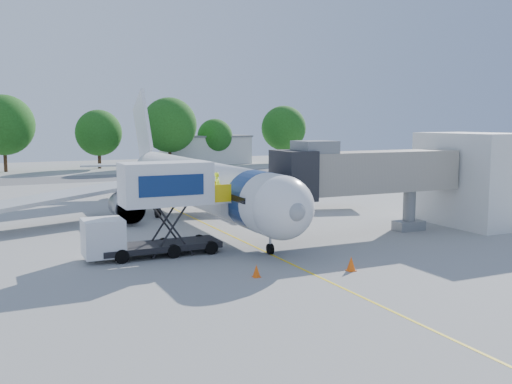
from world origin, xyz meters
name	(u,v)px	position (x,y,z in m)	size (l,w,h in m)	color
ground	(213,227)	(0.00, 0.00, 0.00)	(160.00, 160.00, 0.00)	#979794
guidance_line	(213,227)	(0.00, 0.00, 0.01)	(0.15, 70.00, 0.01)	yellow
taxiway_strip	(107,178)	(0.00, 42.00, 0.00)	(120.00, 10.00, 0.01)	#59595B
aircraft	(195,183)	(0.00, 4.12, 2.95)	(34.17, 37.73, 11.35)	silver
jet_bridge	(358,173)	(7.99, -7.00, 4.34)	(13.90, 3.20, 6.60)	#9C9585
terminal_stub	(472,179)	(18.50, -7.00, 3.50)	(5.00, 8.00, 7.00)	silver
catering_hiloader	(155,209)	(-6.27, -7.00, 2.76)	(8.50, 2.44, 5.50)	black
ground_tug	(309,269)	(-1.01, -15.83, 0.71)	(3.45, 1.88, 1.35)	silver
safety_cone_a	(351,264)	(2.16, -14.76, 0.37)	(0.49, 0.49, 0.78)	#FE5A0D
safety_cone_b	(256,271)	(-2.89, -13.74, 0.31)	(0.41, 0.41, 0.65)	#FE5A0D
outbuilding_right	(206,149)	(22.00, 62.00, 2.66)	(16.40, 7.40, 5.30)	silver
tree_c	(3,125)	(-12.70, 58.48, 7.34)	(9.48, 9.48, 12.08)	#382314
tree_d	(99,133)	(1.88, 58.97, 5.99)	(7.74, 7.74, 9.86)	#382314
tree_e	(169,125)	(13.31, 56.11, 7.29)	(9.41, 9.41, 12.00)	#382314
tree_f	(215,137)	(23.31, 60.45, 5.09)	(6.59, 6.59, 8.40)	#382314
tree_g	(284,128)	(36.43, 57.93, 6.61)	(8.55, 8.55, 10.90)	#382314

